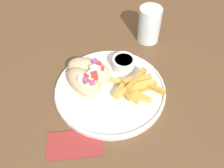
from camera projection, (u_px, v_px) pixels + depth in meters
name	position (u px, v px, depth m)	size (l,w,h in m)	color
table	(111.00, 102.00, 0.75)	(1.47, 1.47, 0.73)	brown
napkin	(75.00, 144.00, 0.60)	(0.14, 0.10, 0.00)	maroon
plate	(112.00, 90.00, 0.69)	(0.29, 0.29, 0.02)	white
pita_sandwich_near	(84.00, 82.00, 0.66)	(0.12, 0.11, 0.07)	beige
pita_sandwich_far	(89.00, 70.00, 0.70)	(0.14, 0.11, 0.06)	beige
fries_pile	(135.00, 87.00, 0.68)	(0.16, 0.11, 0.03)	#E5B251
sauce_ramekin	(124.00, 63.00, 0.72)	(0.06, 0.06, 0.04)	white
water_glass	(149.00, 26.00, 0.80)	(0.07, 0.07, 0.11)	silver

